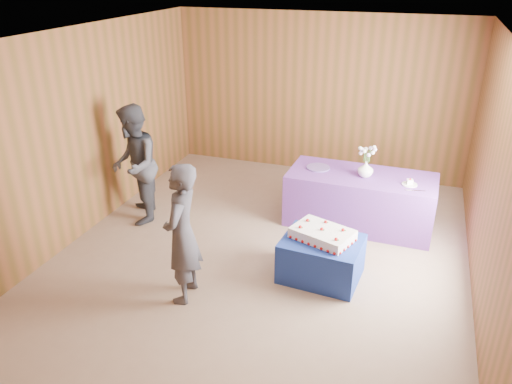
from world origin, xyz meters
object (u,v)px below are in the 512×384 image
at_px(guest_left, 182,234).
at_px(guest_right, 134,165).
at_px(vase, 366,169).
at_px(cake_table, 321,259).
at_px(sheet_cake, 322,234).
at_px(serving_table, 360,200).

xyz_separation_m(guest_left, guest_right, (-1.45, 1.44, 0.05)).
bearing_deg(vase, cake_table, -100.37).
relative_size(sheet_cake, guest_right, 0.48).
xyz_separation_m(serving_table, guest_right, (-3.02, -0.90, 0.47)).
xyz_separation_m(cake_table, guest_left, (-1.34, -0.85, 0.54)).
xyz_separation_m(cake_table, serving_table, (0.23, 1.48, 0.12)).
xyz_separation_m(serving_table, vase, (0.04, -0.03, 0.48)).
height_order(serving_table, guest_left, guest_left).
xyz_separation_m(cake_table, guest_right, (-2.79, 0.59, 0.60)).
relative_size(serving_table, sheet_cake, 2.46).
xyz_separation_m(sheet_cake, guest_right, (-2.78, 0.55, 0.28)).
bearing_deg(guest_left, guest_right, -142.63).
relative_size(serving_table, vase, 9.21).
bearing_deg(serving_table, vase, -40.60).
relative_size(cake_table, guest_right, 0.53).
distance_m(cake_table, guest_right, 2.92).
distance_m(guest_left, guest_right, 2.05).
relative_size(cake_table, guest_left, 0.57).
height_order(cake_table, guest_right, guest_right).
bearing_deg(serving_table, sheet_cake, -97.95).
height_order(serving_table, guest_right, guest_right).
bearing_deg(guest_right, guest_left, 17.78).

